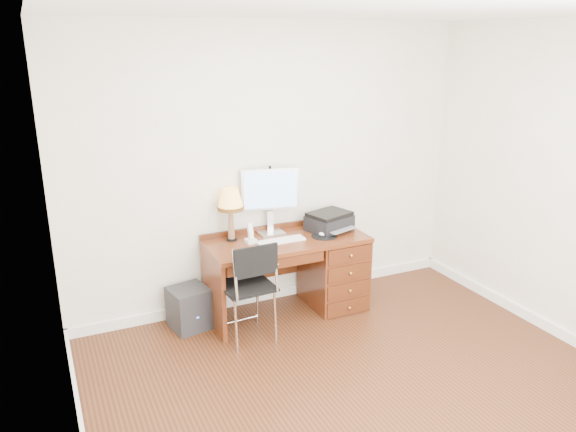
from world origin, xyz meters
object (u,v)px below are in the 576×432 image
monitor (270,193)px  leg_lamp (230,202)px  desk (317,267)px  equipment_box (189,308)px  printer (329,221)px  chair (249,281)px  phone (251,237)px

monitor → leg_lamp: 0.41m
desk → leg_lamp: (-0.80, 0.19, 0.70)m
equipment_box → printer: bearing=-12.3°
desk → equipment_box: desk is taller
chair → equipment_box: 0.71m
equipment_box → monitor: bearing=-2.6°
monitor → chair: 0.93m
printer → phone: bearing=164.4°
leg_lamp → phone: size_ratio=2.64×
desk → monitor: 0.86m
monitor → chair: bearing=-115.2°
leg_lamp → equipment_box: leg_lamp is taller
desk → phone: size_ratio=8.01×
desk → printer: (0.16, 0.06, 0.42)m
phone → monitor: bearing=28.4°
leg_lamp → chair: (-0.03, -0.53, -0.56)m
desk → monitor: size_ratio=2.38×
chair → equipment_box: (-0.42, 0.44, -0.36)m
monitor → printer: (0.56, -0.16, -0.31)m
desk → printer: 0.46m
desk → monitor: bearing=150.4°
desk → leg_lamp: size_ratio=3.03×
desk → monitor: (-0.40, 0.22, 0.73)m
phone → equipment_box: 0.85m
phone → leg_lamp: bearing=125.8°
phone → desk: bearing=-9.3°
phone → chair: (-0.16, -0.38, -0.25)m
monitor → equipment_box: 1.29m
desk → phone: phone is taller
monitor → phone: monitor is taller
desk → chair: size_ratio=1.64×
phone → chair: 0.49m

